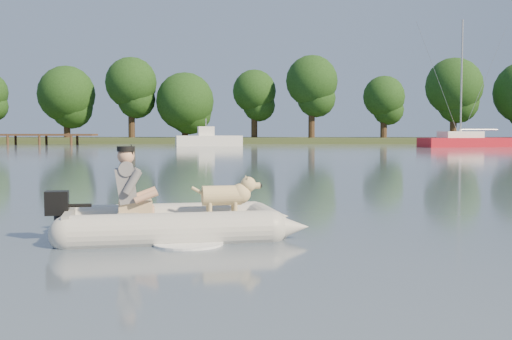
{
  "coord_description": "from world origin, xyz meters",
  "views": [
    {
      "loc": [
        0.58,
        -7.7,
        1.32
      ],
      "look_at": [
        0.21,
        1.62,
        0.75
      ],
      "focal_mm": 45.0,
      "sensor_mm": 36.0,
      "label": 1
    }
  ],
  "objects_px": {
    "man": "(128,183)",
    "dog": "(222,199)",
    "dinghy": "(178,196)",
    "dock": "(1,139)",
    "sailboat": "(465,141)",
    "motorboat": "(209,133)"
  },
  "relations": [
    {
      "from": "dock",
      "to": "dog",
      "type": "distance_m",
      "value": 57.68
    },
    {
      "from": "motorboat",
      "to": "sailboat",
      "type": "distance_m",
      "value": 21.45
    },
    {
      "from": "dog",
      "to": "dinghy",
      "type": "bearing_deg",
      "value": -175.43
    },
    {
      "from": "dinghy",
      "to": "dog",
      "type": "relative_size",
      "value": 5.2
    },
    {
      "from": "man",
      "to": "dog",
      "type": "bearing_deg",
      "value": 0.0
    },
    {
      "from": "dock",
      "to": "sailboat",
      "type": "bearing_deg",
      "value": -9.29
    },
    {
      "from": "dock",
      "to": "motorboat",
      "type": "bearing_deg",
      "value": -11.45
    },
    {
      "from": "dock",
      "to": "motorboat",
      "type": "height_order",
      "value": "motorboat"
    },
    {
      "from": "dinghy",
      "to": "man",
      "type": "height_order",
      "value": "man"
    },
    {
      "from": "dinghy",
      "to": "motorboat",
      "type": "distance_m",
      "value": 47.95
    },
    {
      "from": "dock",
      "to": "dog",
      "type": "height_order",
      "value": "dock"
    },
    {
      "from": "dinghy",
      "to": "man",
      "type": "relative_size",
      "value": 4.5
    },
    {
      "from": "dock",
      "to": "dinghy",
      "type": "relative_size",
      "value": 4.25
    },
    {
      "from": "dock",
      "to": "dinghy",
      "type": "distance_m",
      "value": 57.61
    },
    {
      "from": "man",
      "to": "dinghy",
      "type": "bearing_deg",
      "value": -4.24
    },
    {
      "from": "dock",
      "to": "dog",
      "type": "bearing_deg",
      "value": -63.41
    },
    {
      "from": "man",
      "to": "sailboat",
      "type": "height_order",
      "value": "sailboat"
    },
    {
      "from": "dinghy",
      "to": "sailboat",
      "type": "relative_size",
      "value": 0.4
    },
    {
      "from": "man",
      "to": "motorboat",
      "type": "bearing_deg",
      "value": 81.43
    },
    {
      "from": "dinghy",
      "to": "dock",
      "type": "bearing_deg",
      "value": 102.1
    },
    {
      "from": "dinghy",
      "to": "sailboat",
      "type": "bearing_deg",
      "value": 56.28
    },
    {
      "from": "man",
      "to": "dock",
      "type": "bearing_deg",
      "value": 101.51
    }
  ]
}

